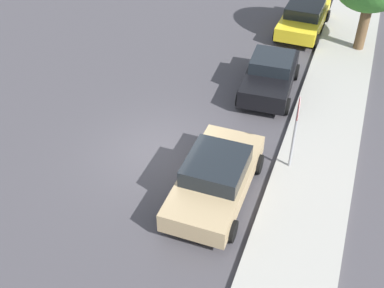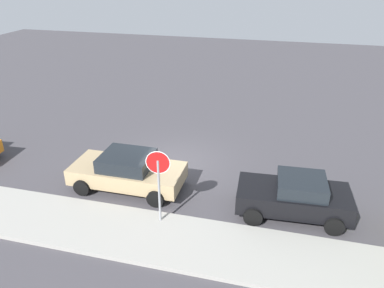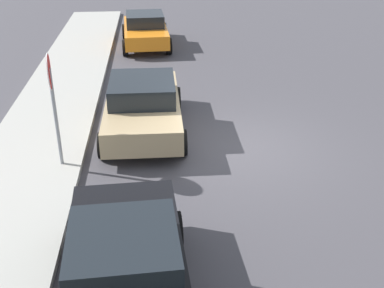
{
  "view_description": "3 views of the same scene",
  "coord_description": "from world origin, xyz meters",
  "px_view_note": "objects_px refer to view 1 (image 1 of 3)",
  "views": [
    {
      "loc": [
        11.17,
        5.28,
        10.37
      ],
      "look_at": [
        0.2,
        1.22,
        0.91
      ],
      "focal_mm": 45.0,
      "sensor_mm": 36.0,
      "label": 1
    },
    {
      "loc": [
        -4.34,
        13.81,
        7.97
      ],
      "look_at": [
        -0.98,
        0.85,
        1.44
      ],
      "focal_mm": 35.0,
      "sensor_mm": 36.0,
      "label": 2
    },
    {
      "loc": [
        -10.62,
        1.96,
        5.59
      ],
      "look_at": [
        -1.5,
        1.25,
        0.9
      ],
      "focal_mm": 45.0,
      "sensor_mm": 36.0,
      "label": 3
    }
  ],
  "objects_px": {
    "stop_sign": "(297,121)",
    "parked_car_tan": "(216,177)",
    "parked_car_black": "(270,75)",
    "parked_car_yellow": "(304,17)"
  },
  "relations": [
    {
      "from": "stop_sign",
      "to": "parked_car_tan",
      "type": "distance_m",
      "value": 2.94
    },
    {
      "from": "stop_sign",
      "to": "parked_car_tan",
      "type": "height_order",
      "value": "stop_sign"
    },
    {
      "from": "stop_sign",
      "to": "parked_car_black",
      "type": "relative_size",
      "value": 0.7
    },
    {
      "from": "parked_car_tan",
      "to": "parked_car_black",
      "type": "relative_size",
      "value": 1.11
    },
    {
      "from": "stop_sign",
      "to": "parked_car_yellow",
      "type": "xyz_separation_m",
      "value": [
        -10.1,
        -1.4,
        -1.17
      ]
    },
    {
      "from": "parked_car_yellow",
      "to": "parked_car_black",
      "type": "bearing_deg",
      "value": -2.8
    },
    {
      "from": "parked_car_black",
      "to": "parked_car_yellow",
      "type": "xyz_separation_m",
      "value": [
        -5.8,
        0.28,
        -0.02
      ]
    },
    {
      "from": "parked_car_black",
      "to": "parked_car_yellow",
      "type": "bearing_deg",
      "value": 177.2
    },
    {
      "from": "stop_sign",
      "to": "parked_car_black",
      "type": "xyz_separation_m",
      "value": [
        -4.3,
        -1.68,
        -1.15
      ]
    },
    {
      "from": "parked_car_yellow",
      "to": "parked_car_tan",
      "type": "bearing_deg",
      "value": -2.21
    }
  ]
}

